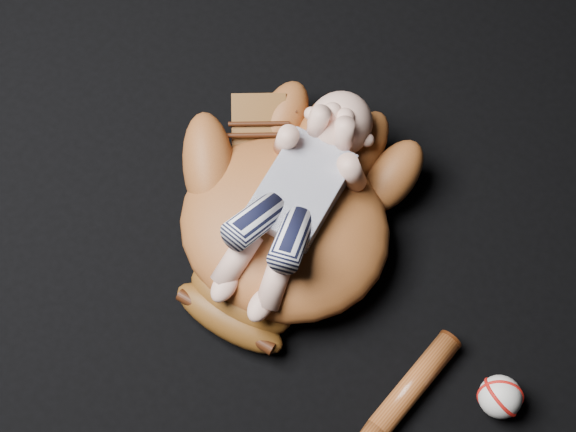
# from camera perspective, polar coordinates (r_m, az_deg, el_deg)

# --- Properties ---
(baseball_glove) EXTENTS (0.46, 0.51, 0.15)m
(baseball_glove) POSITION_cam_1_polar(r_m,az_deg,el_deg) (1.23, -0.24, -0.44)
(baseball_glove) COLOR brown
(baseball_glove) RESTS_ON ground
(newborn_baby) EXTENTS (0.22, 0.40, 0.15)m
(newborn_baby) POSITION_cam_1_polar(r_m,az_deg,el_deg) (1.18, 0.24, 0.97)
(newborn_baby) COLOR #D8A18B
(newborn_baby) RESTS_ON baseball_glove
(baseball) EXTENTS (0.06, 0.06, 0.06)m
(baseball) POSITION_cam_1_polar(r_m,az_deg,el_deg) (1.23, 14.85, -12.33)
(baseball) COLOR silver
(baseball) RESTS_ON ground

